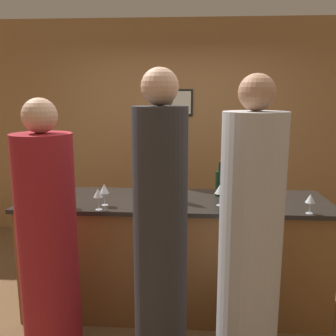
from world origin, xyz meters
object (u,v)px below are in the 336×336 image
at_px(guest_1, 48,248).
at_px(guest_2, 160,244).
at_px(wine_bottle_1, 220,183).
at_px(bartender, 163,187).
at_px(wine_bottle_2, 140,177).
at_px(guest_0, 250,247).
at_px(wine_bottle_0, 182,190).
at_px(ice_bucket, 253,185).

distance_m(guest_1, guest_2, 0.78).
relative_size(guest_2, wine_bottle_1, 6.74).
height_order(bartender, wine_bottle_2, bartender).
height_order(guest_0, wine_bottle_2, guest_0).
relative_size(wine_bottle_0, ice_bucket, 1.29).
height_order(guest_1, guest_2, guest_2).
xyz_separation_m(guest_1, wine_bottle_1, (1.20, 0.88, 0.26)).
bearing_deg(guest_0, wine_bottle_0, 121.79).
bearing_deg(ice_bucket, guest_0, -99.63).
bearing_deg(wine_bottle_1, guest_1, -143.70).
xyz_separation_m(bartender, wine_bottle_1, (0.54, -0.62, 0.21)).
height_order(bartender, wine_bottle_0, bartender).
xyz_separation_m(guest_0, guest_1, (-1.32, 0.07, -0.07)).
relative_size(wine_bottle_2, ice_bucket, 1.40).
bearing_deg(ice_bucket, wine_bottle_1, -174.92).
xyz_separation_m(bartender, wine_bottle_0, (0.22, -0.84, 0.19)).
distance_m(bartender, wine_bottle_1, 0.85).
bearing_deg(wine_bottle_0, guest_2, -98.23).
distance_m(guest_2, wine_bottle_1, 1.10).
xyz_separation_m(guest_0, wine_bottle_0, (-0.45, 0.72, 0.17)).
distance_m(guest_0, wine_bottle_1, 0.97).
height_order(wine_bottle_2, ice_bucket, wine_bottle_2).
relative_size(guest_0, wine_bottle_1, 6.63).
bearing_deg(wine_bottle_2, bartender, 68.89).
bearing_deg(guest_1, wine_bottle_2, 65.16).
bearing_deg(ice_bucket, guest_1, -148.67).
bearing_deg(wine_bottle_0, wine_bottle_2, 135.68).
distance_m(wine_bottle_2, ice_bucket, 1.01).
bearing_deg(wine_bottle_0, ice_bucket, 22.06).
distance_m(guest_1, ice_bucket, 1.76).
xyz_separation_m(bartender, guest_0, (0.66, -1.56, 0.02)).
relative_size(wine_bottle_1, wine_bottle_2, 1.01).
xyz_separation_m(wine_bottle_2, ice_bucket, (1.01, -0.14, -0.02)).
distance_m(bartender, wine_bottle_2, 0.53).
distance_m(guest_0, ice_bucket, 1.00).
relative_size(wine_bottle_0, wine_bottle_1, 0.91).
height_order(guest_0, wine_bottle_0, guest_0).
bearing_deg(bartender, wine_bottle_0, 104.45).
bearing_deg(bartender, guest_0, 113.03).
height_order(guest_2, wine_bottle_2, guest_2).
bearing_deg(guest_2, wine_bottle_2, 103.66).
xyz_separation_m(wine_bottle_0, wine_bottle_1, (0.32, 0.22, 0.01)).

